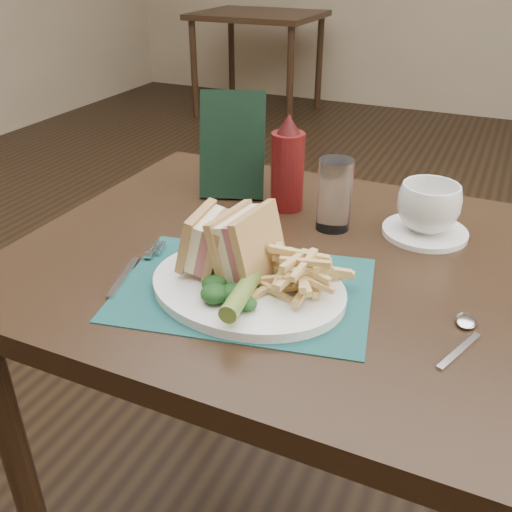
% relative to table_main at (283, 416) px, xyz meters
% --- Properties ---
extents(floor, '(7.00, 7.00, 0.00)m').
position_rel_table_main_xyz_m(floor, '(0.00, 0.50, -0.38)').
color(floor, black).
rests_on(floor, ground).
extents(wall_back, '(6.00, 0.00, 6.00)m').
position_rel_table_main_xyz_m(wall_back, '(0.00, 4.00, -0.38)').
color(wall_back, tan).
rests_on(wall_back, ground).
extents(table_main, '(0.90, 0.75, 0.75)m').
position_rel_table_main_xyz_m(table_main, '(0.00, 0.00, 0.00)').
color(table_main, black).
rests_on(table_main, ground).
extents(table_bg_left, '(0.90, 0.75, 0.75)m').
position_rel_table_main_xyz_m(table_bg_left, '(-1.58, 3.38, 0.00)').
color(table_bg_left, black).
rests_on(table_bg_left, ground).
extents(placemat, '(0.42, 0.34, 0.00)m').
position_rel_table_main_xyz_m(placemat, '(-0.02, -0.14, 0.38)').
color(placemat, '#164847').
rests_on(placemat, table_main).
extents(plate, '(0.32, 0.27, 0.01)m').
position_rel_table_main_xyz_m(plate, '(-0.01, -0.14, 0.38)').
color(plate, white).
rests_on(plate, placemat).
extents(sandwich_half_a, '(0.09, 0.10, 0.10)m').
position_rel_table_main_xyz_m(sandwich_half_a, '(-0.10, -0.13, 0.44)').
color(sandwich_half_a, tan).
rests_on(sandwich_half_a, plate).
extents(sandwich_half_b, '(0.09, 0.12, 0.11)m').
position_rel_table_main_xyz_m(sandwich_half_b, '(-0.04, -0.12, 0.45)').
color(sandwich_half_b, tan).
rests_on(sandwich_half_b, plate).
extents(kale_garnish, '(0.11, 0.08, 0.03)m').
position_rel_table_main_xyz_m(kale_garnish, '(-0.01, -0.19, 0.41)').
color(kale_garnish, '#133616').
rests_on(kale_garnish, plate).
extents(pickle_spear, '(0.04, 0.12, 0.03)m').
position_rel_table_main_xyz_m(pickle_spear, '(0.01, -0.20, 0.41)').
color(pickle_spear, '#58772D').
rests_on(pickle_spear, plate).
extents(fries_pile, '(0.18, 0.20, 0.06)m').
position_rel_table_main_xyz_m(fries_pile, '(0.06, -0.12, 0.42)').
color(fries_pile, tan).
rests_on(fries_pile, plate).
extents(fork, '(0.08, 0.17, 0.01)m').
position_rel_table_main_xyz_m(fork, '(-0.20, -0.16, 0.38)').
color(fork, silver).
rests_on(fork, placemat).
extents(spoon, '(0.09, 0.15, 0.01)m').
position_rel_table_main_xyz_m(spoon, '(0.30, -0.13, 0.38)').
color(spoon, silver).
rests_on(spoon, table_main).
extents(saucer, '(0.17, 0.17, 0.01)m').
position_rel_table_main_xyz_m(saucer, '(0.20, 0.16, 0.38)').
color(saucer, white).
rests_on(saucer, table_main).
extents(coffee_cup, '(0.15, 0.15, 0.09)m').
position_rel_table_main_xyz_m(coffee_cup, '(0.20, 0.16, 0.43)').
color(coffee_cup, white).
rests_on(coffee_cup, saucer).
extents(drinking_glass, '(0.08, 0.08, 0.13)m').
position_rel_table_main_xyz_m(drinking_glass, '(0.04, 0.12, 0.44)').
color(drinking_glass, white).
rests_on(drinking_glass, table_main).
extents(ketchup_bottle, '(0.07, 0.07, 0.19)m').
position_rel_table_main_xyz_m(ketchup_bottle, '(-0.07, 0.17, 0.47)').
color(ketchup_bottle, '#500D0E').
rests_on(ketchup_bottle, table_main).
extents(check_presenter, '(0.15, 0.12, 0.21)m').
position_rel_table_main_xyz_m(check_presenter, '(-0.20, 0.19, 0.48)').
color(check_presenter, black).
rests_on(check_presenter, table_main).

